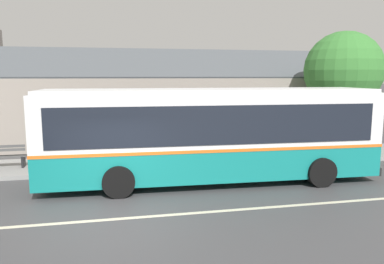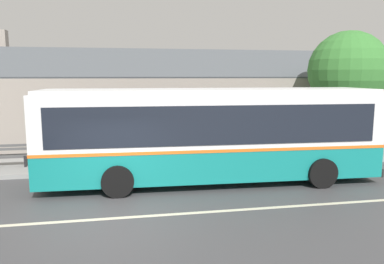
{
  "view_description": "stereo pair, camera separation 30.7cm",
  "coord_description": "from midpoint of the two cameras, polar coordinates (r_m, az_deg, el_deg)",
  "views": [
    {
      "loc": [
        0.03,
        -9.52,
        3.7
      ],
      "look_at": [
        2.67,
        2.96,
        1.79
      ],
      "focal_mm": 35.0,
      "sensor_mm": 36.0,
      "label": 1
    },
    {
      "loc": [
        0.33,
        -9.58,
        3.7
      ],
      "look_at": [
        2.67,
        2.96,
        1.79
      ],
      "focal_mm": 35.0,
      "sensor_mm": 36.0,
      "label": 2
    }
  ],
  "objects": [
    {
      "name": "ground_plane",
      "position": [
        10.24,
        -11.14,
        -12.81
      ],
      "size": [
        300.0,
        300.0,
        0.0
      ],
      "primitive_type": "plane",
      "color": "#424244"
    },
    {
      "name": "sidewalk_far",
      "position": [
        15.97,
        -10.97,
        -4.75
      ],
      "size": [
        60.0,
        3.0,
        0.15
      ],
      "primitive_type": "cube",
      "color": "gray",
      "rests_on": "ground"
    },
    {
      "name": "lane_divider_stripe",
      "position": [
        10.24,
        -11.14,
        -12.79
      ],
      "size": [
        60.0,
        0.16,
        0.01
      ],
      "primitive_type": "cube",
      "color": "beige",
      "rests_on": "ground"
    },
    {
      "name": "community_building",
      "position": [
        23.45,
        -8.71,
        4.07
      ],
      "size": [
        28.19,
        9.68,
        6.39
      ],
      "color": "gray",
      "rests_on": "ground"
    },
    {
      "name": "transit_bus",
      "position": [
        12.99,
        3.6,
        -0.11
      ],
      "size": [
        11.62,
        3.04,
        3.26
      ],
      "color": "#147F7A",
      "rests_on": "ground"
    },
    {
      "name": "bench_by_building",
      "position": [
        16.33,
        -25.64,
        -3.41
      ],
      "size": [
        1.54,
        0.51,
        0.94
      ],
      "color": "#4C4C4C",
      "rests_on": "sidewalk_far"
    },
    {
      "name": "street_tree_primary",
      "position": [
        19.93,
        23.05,
        8.59
      ],
      "size": [
        3.77,
        3.77,
        5.87
      ],
      "color": "#4C3828",
      "rests_on": "ground"
    },
    {
      "name": "bus_stop_sign",
      "position": [
        17.25,
        21.17,
        1.1
      ],
      "size": [
        0.36,
        0.07,
        2.4
      ],
      "color": "gray",
      "rests_on": "sidewalk_far"
    }
  ]
}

